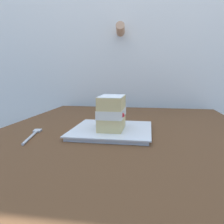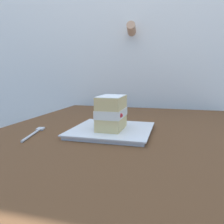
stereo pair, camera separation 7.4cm
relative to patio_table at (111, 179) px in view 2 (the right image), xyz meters
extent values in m
cylinder|color=brown|center=(-0.68, -0.39, -0.30)|extent=(0.07, 0.07, 0.72)
cylinder|color=brown|center=(-0.68, 0.39, -0.30)|extent=(0.07, 0.07, 0.72)
cube|color=brown|center=(0.00, 0.00, 0.08)|extent=(1.47, 0.90, 0.04)
cube|color=white|center=(-0.13, -0.03, 0.11)|extent=(0.25, 0.25, 0.01)
cube|color=white|center=(-0.13, -0.03, 0.11)|extent=(0.26, 0.26, 0.00)
cube|color=#E0C17A|center=(-0.12, -0.03, 0.14)|extent=(0.13, 0.08, 0.04)
cube|color=white|center=(-0.12, -0.03, 0.17)|extent=(0.13, 0.08, 0.03)
sphere|color=red|center=(-0.08, 0.01, 0.17)|extent=(0.01, 0.01, 0.01)
sphere|color=red|center=(-0.16, 0.00, 0.17)|extent=(0.01, 0.01, 0.01)
sphere|color=red|center=(-0.14, -0.07, 0.17)|extent=(0.01, 0.01, 0.01)
sphere|color=red|center=(-0.13, -0.07, 0.17)|extent=(0.01, 0.01, 0.01)
cube|color=#E0C17A|center=(-0.12, -0.03, 0.20)|extent=(0.13, 0.08, 0.04)
cube|color=white|center=(-0.12, -0.03, 0.23)|extent=(0.12, 0.08, 0.00)
cylinder|color=silver|center=(-0.02, -0.27, 0.10)|extent=(0.14, 0.04, 0.01)
cube|color=silver|center=(-0.10, -0.29, 0.10)|extent=(0.03, 0.03, 0.01)
cylinder|color=slate|center=(-1.15, -0.20, -0.28)|extent=(0.07, 0.07, 0.76)
cylinder|color=slate|center=(-1.16, -0.05, -0.28)|extent=(0.07, 0.07, 0.76)
cube|color=beige|center=(-1.15, -0.12, 0.36)|extent=(0.21, 0.42, 0.54)
sphere|color=tan|center=(-1.15, -0.12, 0.73)|extent=(0.20, 0.20, 0.20)
cylinder|color=tan|center=(-0.93, -0.10, 0.50)|extent=(0.43, 0.09, 0.20)
cube|color=beige|center=(-14.08, -5.99, -0.02)|extent=(2.07, 4.55, 0.63)
cube|color=#2D333D|center=(-14.06, -5.77, 0.56)|extent=(1.72, 2.59, 0.53)
cylinder|color=black|center=(-13.34, -7.47, -0.34)|extent=(0.27, 0.66, 0.65)
cylinder|color=black|center=(-15.02, -7.35, -0.34)|extent=(0.27, 0.66, 0.65)
cylinder|color=black|center=(-13.14, -4.64, -0.34)|extent=(0.27, 0.66, 0.65)
cylinder|color=black|center=(-14.82, -4.52, -0.34)|extent=(0.27, 0.66, 0.65)
cube|color=black|center=(-21.48, -1.95, -0.07)|extent=(4.22, 3.36, 0.56)
cube|color=#2D333D|center=(-21.65, -2.05, 0.47)|extent=(2.62, 2.35, 0.52)
cylinder|color=black|center=(-20.78, -0.64, -0.35)|extent=(0.65, 0.50, 0.63)
cylinder|color=black|center=(-20.00, -2.03, -0.35)|extent=(0.65, 0.50, 0.63)
cylinder|color=black|center=(-22.97, -1.87, -0.35)|extent=(0.65, 0.50, 0.63)
cylinder|color=black|center=(-22.18, -3.26, -0.35)|extent=(0.65, 0.50, 0.63)
cube|color=silver|center=(-3.60, -0.39, 0.64)|extent=(5.60, 3.12, 2.59)
camera|label=1|loc=(0.59, 0.09, 0.29)|focal=35.74mm
camera|label=2|loc=(0.58, 0.16, 0.29)|focal=35.74mm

